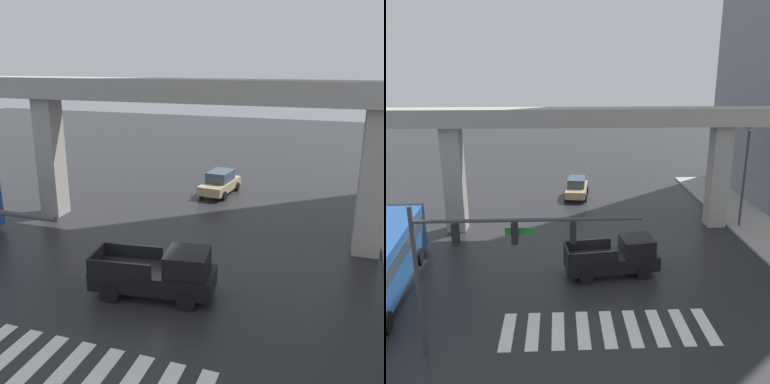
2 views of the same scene
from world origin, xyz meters
TOP-DOWN VIEW (x-y plane):
  - ground_plane at (0.00, 0.00)m, footprint 120.00×120.00m
  - crosswalk_stripes at (-0.00, -6.14)m, footprint 9.35×2.80m
  - elevated_overpass at (0.00, 6.38)m, footprint 49.65×2.20m
  - pickup_truck at (1.07, -0.93)m, footprint 5.30×2.56m
  - sedan_tan at (-0.47, 14.04)m, footprint 2.35×4.48m

SIDE VIEW (x-z plane):
  - ground_plane at x=0.00m, z-range 0.00..0.00m
  - crosswalk_stripes at x=0.00m, z-range 0.00..0.01m
  - sedan_tan at x=-0.47m, z-range -0.01..1.71m
  - pickup_truck at x=1.07m, z-range -0.05..2.03m
  - elevated_overpass at x=0.00m, z-range 2.99..11.52m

